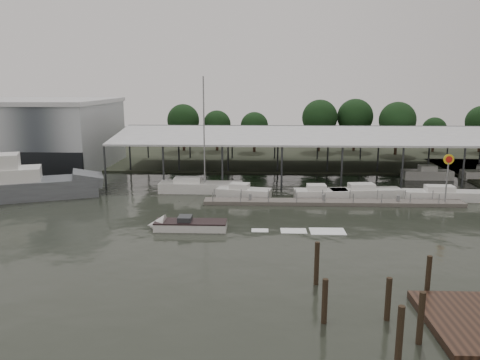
{
  "coord_description": "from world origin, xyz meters",
  "views": [
    {
      "loc": [
        6.67,
        -39.55,
        12.98
      ],
      "look_at": [
        4.88,
        10.47,
        2.5
      ],
      "focal_mm": 35.0,
      "sensor_mm": 36.0,
      "label": 1
    }
  ],
  "objects_px": {
    "shell_fuel_sign": "(448,169)",
    "grey_trawler": "(12,186)",
    "white_sailboat": "(199,187)",
    "speedboat_underway": "(184,225)"
  },
  "relations": [
    {
      "from": "shell_fuel_sign",
      "to": "grey_trawler",
      "type": "xyz_separation_m",
      "value": [
        -47.88,
        0.85,
        -2.35
      ]
    },
    {
      "from": "white_sailboat",
      "to": "speedboat_underway",
      "type": "relative_size",
      "value": 0.77
    },
    {
      "from": "shell_fuel_sign",
      "to": "grey_trawler",
      "type": "distance_m",
      "value": 47.95
    },
    {
      "from": "shell_fuel_sign",
      "to": "white_sailboat",
      "type": "relative_size",
      "value": 0.4
    },
    {
      "from": "shell_fuel_sign",
      "to": "white_sailboat",
      "type": "height_order",
      "value": "white_sailboat"
    },
    {
      "from": "shell_fuel_sign",
      "to": "speedboat_underway",
      "type": "relative_size",
      "value": 0.31
    },
    {
      "from": "white_sailboat",
      "to": "speedboat_underway",
      "type": "height_order",
      "value": "white_sailboat"
    },
    {
      "from": "shell_fuel_sign",
      "to": "grey_trawler",
      "type": "height_order",
      "value": "grey_trawler"
    },
    {
      "from": "grey_trawler",
      "to": "white_sailboat",
      "type": "distance_m",
      "value": 21.16
    },
    {
      "from": "grey_trawler",
      "to": "white_sailboat",
      "type": "relative_size",
      "value": 1.42
    }
  ]
}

